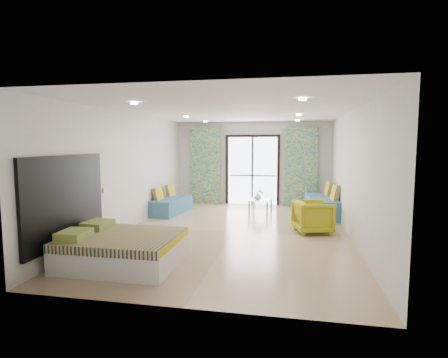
% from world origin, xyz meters
% --- Properties ---
extents(floor, '(5.00, 7.50, 0.01)m').
position_xyz_m(floor, '(0.00, 0.00, 0.00)').
color(floor, '#A0815F').
rests_on(floor, ground).
extents(ceiling, '(5.00, 7.50, 0.01)m').
position_xyz_m(ceiling, '(0.00, 0.00, 2.70)').
color(ceiling, silver).
rests_on(ceiling, ground).
extents(wall_back, '(5.00, 0.01, 2.70)m').
position_xyz_m(wall_back, '(0.00, 3.75, 1.35)').
color(wall_back, silver).
rests_on(wall_back, ground).
extents(wall_front, '(5.00, 0.01, 2.70)m').
position_xyz_m(wall_front, '(0.00, -3.75, 1.35)').
color(wall_front, silver).
rests_on(wall_front, ground).
extents(wall_left, '(0.01, 7.50, 2.70)m').
position_xyz_m(wall_left, '(-2.50, 0.00, 1.35)').
color(wall_left, silver).
rests_on(wall_left, ground).
extents(wall_right, '(0.01, 7.50, 2.70)m').
position_xyz_m(wall_right, '(2.50, 0.00, 1.35)').
color(wall_right, silver).
rests_on(wall_right, ground).
extents(balcony_door, '(1.76, 0.08, 2.28)m').
position_xyz_m(balcony_door, '(0.00, 3.72, 1.26)').
color(balcony_door, black).
rests_on(balcony_door, floor).
extents(balcony_rail, '(1.52, 0.03, 0.04)m').
position_xyz_m(balcony_rail, '(0.00, 3.73, 0.95)').
color(balcony_rail, '#595451').
rests_on(balcony_rail, balcony_door).
extents(curtain_left, '(1.00, 0.10, 2.50)m').
position_xyz_m(curtain_left, '(-1.55, 3.57, 1.25)').
color(curtain_left, white).
rests_on(curtain_left, floor).
extents(curtain_right, '(1.00, 0.10, 2.50)m').
position_xyz_m(curtain_right, '(1.55, 3.57, 1.25)').
color(curtain_right, white).
rests_on(curtain_right, floor).
extents(downlight_a, '(0.12, 0.12, 0.02)m').
position_xyz_m(downlight_a, '(-1.40, -2.00, 2.67)').
color(downlight_a, '#FFE0B2').
rests_on(downlight_a, ceiling).
extents(downlight_b, '(0.12, 0.12, 0.02)m').
position_xyz_m(downlight_b, '(1.40, -2.00, 2.67)').
color(downlight_b, '#FFE0B2').
rests_on(downlight_b, ceiling).
extents(downlight_c, '(0.12, 0.12, 0.02)m').
position_xyz_m(downlight_c, '(-1.40, 1.00, 2.67)').
color(downlight_c, '#FFE0B2').
rests_on(downlight_c, ceiling).
extents(downlight_d, '(0.12, 0.12, 0.02)m').
position_xyz_m(downlight_d, '(1.40, 1.00, 2.67)').
color(downlight_d, '#FFE0B2').
rests_on(downlight_d, ceiling).
extents(downlight_e, '(0.12, 0.12, 0.02)m').
position_xyz_m(downlight_e, '(-1.40, 3.00, 2.67)').
color(downlight_e, '#FFE0B2').
rests_on(downlight_e, ceiling).
extents(downlight_f, '(0.12, 0.12, 0.02)m').
position_xyz_m(downlight_f, '(1.40, 3.00, 2.67)').
color(downlight_f, '#FFE0B2').
rests_on(downlight_f, ceiling).
extents(headboard, '(0.06, 2.10, 1.50)m').
position_xyz_m(headboard, '(-2.46, -2.45, 1.05)').
color(headboard, black).
rests_on(headboard, floor).
extents(switch_plate, '(0.02, 0.10, 0.10)m').
position_xyz_m(switch_plate, '(-2.47, -1.20, 1.05)').
color(switch_plate, silver).
rests_on(switch_plate, wall_left).
extents(bed, '(1.81, 1.48, 0.63)m').
position_xyz_m(bed, '(-1.47, -2.45, 0.26)').
color(bed, silver).
rests_on(bed, floor).
extents(daybed_left, '(0.81, 1.66, 0.79)m').
position_xyz_m(daybed_left, '(-2.11, 1.77, 0.25)').
color(daybed_left, '#3A648B').
rests_on(daybed_left, floor).
extents(daybed_right, '(0.90, 1.92, 0.92)m').
position_xyz_m(daybed_right, '(2.12, 2.22, 0.29)').
color(daybed_right, '#3A648B').
rests_on(daybed_right, floor).
extents(coffee_table, '(0.69, 0.69, 0.69)m').
position_xyz_m(coffee_table, '(0.40, 2.27, 0.35)').
color(coffee_table, silver).
rests_on(coffee_table, floor).
extents(vase, '(0.27, 0.27, 0.21)m').
position_xyz_m(vase, '(0.32, 2.19, 0.50)').
color(vase, white).
rests_on(vase, coffee_table).
extents(armchair, '(0.90, 0.93, 0.79)m').
position_xyz_m(armchair, '(1.75, 0.31, 0.39)').
color(armchair, '#A8A115').
rests_on(armchair, floor).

